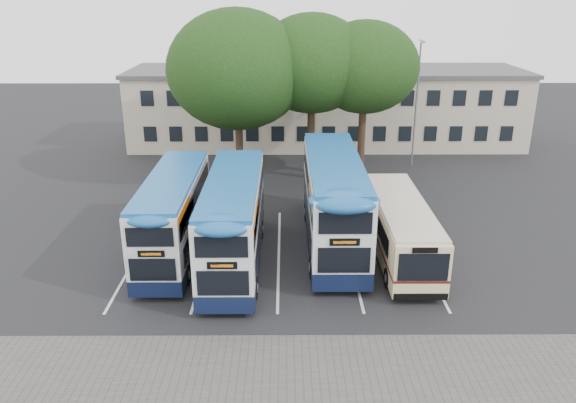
# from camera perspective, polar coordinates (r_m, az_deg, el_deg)

# --- Properties ---
(ground) EXTENTS (120.00, 120.00, 0.00)m
(ground) POSITION_cam_1_polar(r_m,az_deg,el_deg) (23.75, 8.18, -10.61)
(ground) COLOR black
(ground) RESTS_ON ground
(paving_strip) EXTENTS (40.00, 6.00, 0.01)m
(paving_strip) POSITION_cam_1_polar(r_m,az_deg,el_deg) (19.45, 4.18, -18.37)
(paving_strip) COLOR #595654
(paving_strip) RESTS_ON ground
(bay_lines) EXTENTS (14.12, 11.00, 0.01)m
(bay_lines) POSITION_cam_1_polar(r_m,az_deg,el_deg) (27.89, -0.94, -5.37)
(bay_lines) COLOR silver
(bay_lines) RESTS_ON ground
(depot_building) EXTENTS (32.40, 8.40, 6.20)m
(depot_building) POSITION_cam_1_polar(r_m,az_deg,el_deg) (48.04, 3.84, 9.70)
(depot_building) COLOR #BEB199
(depot_building) RESTS_ON ground
(lamp_post) EXTENTS (0.25, 1.05, 9.06)m
(lamp_post) POSITION_cam_1_polar(r_m,az_deg,el_deg) (41.75, 12.96, 10.26)
(lamp_post) COLOR gray
(lamp_post) RESTS_ON ground
(tree_left) EXTENTS (9.00, 9.00, 11.34)m
(tree_left) POSITION_cam_1_polar(r_m,az_deg,el_deg) (36.89, -5.20, 13.19)
(tree_left) COLOR black
(tree_left) RESTS_ON ground
(tree_mid) EXTENTS (7.55, 7.55, 11.01)m
(tree_mid) POSITION_cam_1_polar(r_m,az_deg,el_deg) (37.57, 2.45, 13.81)
(tree_mid) COLOR black
(tree_mid) RESTS_ON ground
(tree_right) EXTENTS (7.09, 7.09, 10.56)m
(tree_right) POSITION_cam_1_polar(r_m,az_deg,el_deg) (38.00, 7.81, 13.34)
(tree_right) COLOR black
(tree_right) RESTS_ON ground
(bus_dd_left) EXTENTS (2.32, 9.56, 3.98)m
(bus_dd_left) POSITION_cam_1_polar(r_m,az_deg,el_deg) (27.68, -11.55, -1.07)
(bus_dd_left) COLOR #0E1634
(bus_dd_left) RESTS_ON ground
(bus_dd_mid) EXTENTS (2.46, 10.13, 4.22)m
(bus_dd_mid) POSITION_cam_1_polar(r_m,az_deg,el_deg) (26.25, -5.54, -1.64)
(bus_dd_mid) COLOR #0E1634
(bus_dd_mid) RESTS_ON ground
(bus_dd_right) EXTENTS (2.65, 10.93, 4.56)m
(bus_dd_right) POSITION_cam_1_polar(r_m,az_deg,el_deg) (28.12, 4.65, 0.34)
(bus_dd_right) COLOR #0E1634
(bus_dd_right) RESTS_ON ground
(bus_single) EXTENTS (2.39, 9.40, 2.80)m
(bus_single) POSITION_cam_1_polar(r_m,az_deg,el_deg) (27.71, 11.34, -2.38)
(bus_single) COLOR beige
(bus_single) RESTS_ON ground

